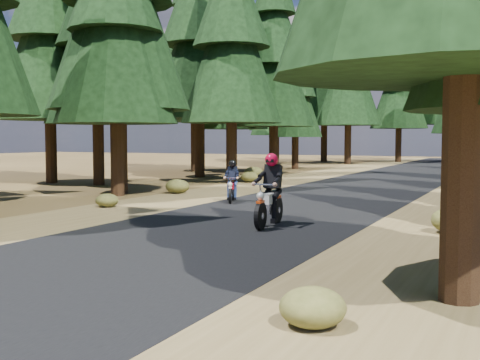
# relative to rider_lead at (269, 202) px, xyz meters

# --- Properties ---
(ground) EXTENTS (120.00, 120.00, 0.00)m
(ground) POSITION_rel_rider_lead_xyz_m (-0.84, -1.37, -0.59)
(ground) COLOR #412E17
(ground) RESTS_ON ground
(road) EXTENTS (6.00, 100.00, 0.01)m
(road) POSITION_rel_rider_lead_xyz_m (-0.84, 3.63, -0.59)
(road) COLOR black
(road) RESTS_ON ground
(shoulder_l) EXTENTS (3.20, 100.00, 0.01)m
(shoulder_l) POSITION_rel_rider_lead_xyz_m (-5.44, 3.63, -0.59)
(shoulder_l) COLOR brown
(shoulder_l) RESTS_ON ground
(shoulder_r) EXTENTS (3.20, 100.00, 0.01)m
(shoulder_r) POSITION_rel_rider_lead_xyz_m (3.76, 3.63, -0.59)
(shoulder_r) COLOR brown
(shoulder_r) RESTS_ON ground
(pine_forest) EXTENTS (34.59, 55.08, 16.32)m
(pine_forest) POSITION_rel_rider_lead_xyz_m (-0.86, 19.68, 7.30)
(pine_forest) COLOR black
(pine_forest) RESTS_ON ground
(understory_shrubs) EXTENTS (15.47, 28.58, 0.64)m
(understory_shrubs) POSITION_rel_rider_lead_xyz_m (0.46, 6.69, -0.31)
(understory_shrubs) COLOR #474C1E
(understory_shrubs) RESTS_ON ground
(rider_lead) EXTENTS (0.74, 2.02, 1.76)m
(rider_lead) POSITION_rel_rider_lead_xyz_m (0.00, 0.00, 0.00)
(rider_lead) COLOR white
(rider_lead) RESTS_ON road
(rider_follow) EXTENTS (0.99, 1.63, 1.40)m
(rider_follow) POSITION_rel_rider_lead_xyz_m (-3.24, 4.55, -0.12)
(rider_follow) COLOR maroon
(rider_follow) RESTS_ON road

